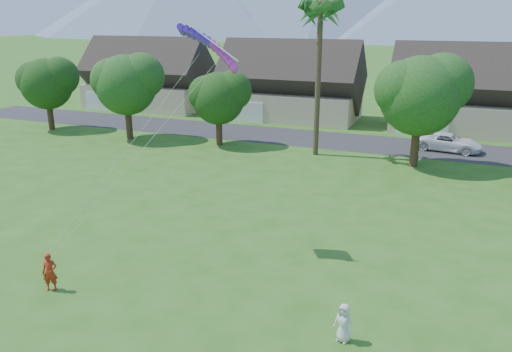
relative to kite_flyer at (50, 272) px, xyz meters
The scene contains 8 objects.
street 31.71m from the kite_flyer, 78.06° to the left, with size 90.00×7.00×0.01m, color #2D2D30.
kite_flyer is the anchor object (origin of this frame).
watcher 12.32m from the kite_flyer, ahead, with size 0.72×0.47×1.47m, color silver.
parked_car 34.43m from the kite_flyer, 64.27° to the left, with size 2.51×5.43×1.51m, color white.
houses_row 40.71m from the kite_flyer, 80.00° to the left, with size 72.75×8.19×8.86m.
tree_row 25.83m from the kite_flyer, 77.75° to the left, with size 62.27×6.67×8.45m.
fan_palm 28.14m from the kite_flyer, 79.87° to the left, with size 3.00×3.00×13.80m.
parafoil_kite 12.18m from the kite_flyer, 56.82° to the left, with size 3.34×1.24×0.50m.
Camera 1 is at (8.49, -11.20, 11.09)m, focal length 35.00 mm.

